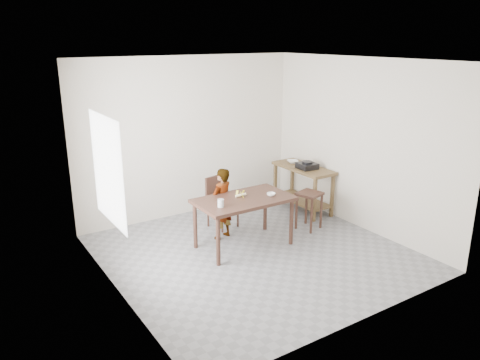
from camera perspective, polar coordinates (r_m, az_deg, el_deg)
floor at (r=6.83m, az=1.85°, el=-9.05°), size 4.00×4.00×0.04m
ceiling at (r=6.13m, az=2.11°, el=14.59°), size 4.00×4.00×0.04m
wall_back at (r=8.04m, az=-6.34°, el=5.25°), size 4.00×0.04×2.70m
wall_front at (r=4.91m, az=15.63°, el=-3.09°), size 4.00×0.04×2.70m
wall_left at (r=5.49m, az=-15.60°, el=-0.94°), size 0.04×4.00×2.70m
wall_right at (r=7.65m, az=14.51°, el=4.20°), size 0.04×4.00×2.70m
window_pane at (r=5.64m, az=-15.87°, el=1.13°), size 0.02×1.10×1.30m
dining_table at (r=6.89m, az=0.46°, el=-5.18°), size 1.40×0.80×0.75m
prep_counter at (r=8.39m, az=7.64°, el=-1.01°), size 0.50×1.20×0.80m
child at (r=7.10m, az=-2.25°, el=-2.92°), size 0.47×0.39×1.11m
dining_chair at (r=7.57m, az=-2.11°, el=-2.77°), size 0.47×0.47×0.83m
stool at (r=7.62m, az=8.39°, el=-3.70°), size 0.43×0.43×0.61m
glass_tumbler at (r=6.41m, az=-2.36°, el=-2.83°), size 0.11×0.11×0.11m
small_bowl at (r=6.87m, az=3.80°, el=-1.76°), size 0.14×0.14×0.04m
banana at (r=6.81m, az=0.09°, el=-1.80°), size 0.20×0.16×0.06m
serving_bowl at (r=8.49m, az=6.44°, el=2.24°), size 0.26×0.26×0.05m
gas_burner at (r=8.14m, az=8.18°, el=1.72°), size 0.32×0.32×0.10m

